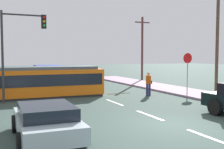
{
  "coord_description": "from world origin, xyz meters",
  "views": [
    {
      "loc": [
        -6.95,
        -9.24,
        2.86
      ],
      "look_at": [
        0.82,
        8.2,
        1.54
      ],
      "focal_mm": 44.89,
      "sensor_mm": 36.0,
      "label": 1
    }
  ],
  "objects_px": {
    "city_bus": "(50,73)",
    "parked_sedan_near": "(46,121)",
    "traffic_light_mast": "(20,40)",
    "streetcar_tram": "(45,81)",
    "utility_pole_near": "(217,32)",
    "parked_sedan_far": "(10,78)",
    "utility_pole_mid": "(142,47)",
    "pedestrian_crossing": "(148,82)",
    "stop_sign": "(188,64)",
    "parked_sedan_mid": "(12,84)"
  },
  "relations": [
    {
      "from": "stop_sign",
      "to": "utility_pole_near",
      "type": "relative_size",
      "value": 0.33
    },
    {
      "from": "utility_pole_near",
      "to": "parked_sedan_mid",
      "type": "bearing_deg",
      "value": 154.09
    },
    {
      "from": "utility_pole_mid",
      "to": "stop_sign",
      "type": "bearing_deg",
      "value": -102.04
    },
    {
      "from": "parked_sedan_mid",
      "to": "stop_sign",
      "type": "relative_size",
      "value": 1.55
    },
    {
      "from": "parked_sedan_near",
      "to": "traffic_light_mast",
      "type": "xyz_separation_m",
      "value": [
        0.02,
        8.14,
        3.17
      ]
    },
    {
      "from": "city_bus",
      "to": "parked_sedan_mid",
      "type": "xyz_separation_m",
      "value": [
        -3.94,
        -4.89,
        -0.41
      ]
    },
    {
      "from": "streetcar_tram",
      "to": "city_bus",
      "type": "xyz_separation_m",
      "value": [
        2.09,
        8.85,
        -0.04
      ]
    },
    {
      "from": "parked_sedan_mid",
      "to": "city_bus",
      "type": "bearing_deg",
      "value": 51.13
    },
    {
      "from": "parked_sedan_mid",
      "to": "parked_sedan_near",
      "type": "bearing_deg",
      "value": -89.82
    },
    {
      "from": "city_bus",
      "to": "parked_sedan_far",
      "type": "distance_m",
      "value": 3.78
    },
    {
      "from": "parked_sedan_near",
      "to": "utility_pole_near",
      "type": "relative_size",
      "value": 0.47
    },
    {
      "from": "pedestrian_crossing",
      "to": "parked_sedan_near",
      "type": "height_order",
      "value": "pedestrian_crossing"
    },
    {
      "from": "pedestrian_crossing",
      "to": "traffic_light_mast",
      "type": "bearing_deg",
      "value": 174.61
    },
    {
      "from": "pedestrian_crossing",
      "to": "parked_sedan_mid",
      "type": "bearing_deg",
      "value": 143.13
    },
    {
      "from": "traffic_light_mast",
      "to": "city_bus",
      "type": "bearing_deg",
      "value": 69.78
    },
    {
      "from": "streetcar_tram",
      "to": "traffic_light_mast",
      "type": "relative_size",
      "value": 1.42
    },
    {
      "from": "parked_sedan_mid",
      "to": "utility_pole_mid",
      "type": "bearing_deg",
      "value": 15.38
    },
    {
      "from": "parked_sedan_near",
      "to": "parked_sedan_far",
      "type": "bearing_deg",
      "value": 89.29
    },
    {
      "from": "pedestrian_crossing",
      "to": "parked_sedan_far",
      "type": "bearing_deg",
      "value": 124.28
    },
    {
      "from": "parked_sedan_near",
      "to": "traffic_light_mast",
      "type": "relative_size",
      "value": 0.77
    },
    {
      "from": "pedestrian_crossing",
      "to": "stop_sign",
      "type": "bearing_deg",
      "value": -4.1
    },
    {
      "from": "city_bus",
      "to": "parked_sedan_mid",
      "type": "relative_size",
      "value": 1.25
    },
    {
      "from": "traffic_light_mast",
      "to": "stop_sign",
      "type": "bearing_deg",
      "value": -5.04
    },
    {
      "from": "utility_pole_mid",
      "to": "city_bus",
      "type": "bearing_deg",
      "value": 174.17
    },
    {
      "from": "parked_sedan_far",
      "to": "utility_pole_mid",
      "type": "bearing_deg",
      "value": -7.79
    },
    {
      "from": "streetcar_tram",
      "to": "parked_sedan_near",
      "type": "height_order",
      "value": "streetcar_tram"
    },
    {
      "from": "parked_sedan_far",
      "to": "utility_pole_near",
      "type": "bearing_deg",
      "value": -42.12
    },
    {
      "from": "city_bus",
      "to": "pedestrian_crossing",
      "type": "relative_size",
      "value": 3.33
    },
    {
      "from": "streetcar_tram",
      "to": "utility_pole_near",
      "type": "distance_m",
      "value": 13.31
    },
    {
      "from": "streetcar_tram",
      "to": "utility_pole_near",
      "type": "height_order",
      "value": "utility_pole_near"
    },
    {
      "from": "streetcar_tram",
      "to": "parked_sedan_mid",
      "type": "height_order",
      "value": "streetcar_tram"
    },
    {
      "from": "streetcar_tram",
      "to": "utility_pole_near",
      "type": "bearing_deg",
      "value": -13.52
    },
    {
      "from": "city_bus",
      "to": "utility_pole_near",
      "type": "relative_size",
      "value": 0.63
    },
    {
      "from": "parked_sedan_mid",
      "to": "stop_sign",
      "type": "bearing_deg",
      "value": -29.49
    },
    {
      "from": "pedestrian_crossing",
      "to": "parked_sedan_near",
      "type": "xyz_separation_m",
      "value": [
        -8.54,
        -7.33,
        -0.32
      ]
    },
    {
      "from": "streetcar_tram",
      "to": "parked_sedan_near",
      "type": "bearing_deg",
      "value": -100.48
    },
    {
      "from": "pedestrian_crossing",
      "to": "utility_pole_near",
      "type": "height_order",
      "value": "utility_pole_near"
    },
    {
      "from": "parked_sedan_far",
      "to": "traffic_light_mast",
      "type": "distance_m",
      "value": 11.81
    },
    {
      "from": "city_bus",
      "to": "utility_pole_mid",
      "type": "height_order",
      "value": "utility_pole_mid"
    },
    {
      "from": "streetcar_tram",
      "to": "parked_sedan_mid",
      "type": "xyz_separation_m",
      "value": [
        -1.86,
        3.96,
        -0.46
      ]
    },
    {
      "from": "parked_sedan_far",
      "to": "utility_pole_mid",
      "type": "relative_size",
      "value": 0.6
    },
    {
      "from": "utility_pole_near",
      "to": "utility_pole_mid",
      "type": "bearing_deg",
      "value": 91.57
    },
    {
      "from": "traffic_light_mast",
      "to": "streetcar_tram",
      "type": "bearing_deg",
      "value": 43.03
    },
    {
      "from": "parked_sedan_near",
      "to": "stop_sign",
      "type": "relative_size",
      "value": 1.46
    },
    {
      "from": "stop_sign",
      "to": "traffic_light_mast",
      "type": "distance_m",
      "value": 11.88
    },
    {
      "from": "streetcar_tram",
      "to": "parked_sedan_far",
      "type": "relative_size",
      "value": 1.83
    },
    {
      "from": "parked_sedan_mid",
      "to": "utility_pole_near",
      "type": "height_order",
      "value": "utility_pole_near"
    },
    {
      "from": "city_bus",
      "to": "parked_sedan_near",
      "type": "height_order",
      "value": "city_bus"
    },
    {
      "from": "parked_sedan_near",
      "to": "parked_sedan_far",
      "type": "distance_m",
      "value": 19.51
    },
    {
      "from": "pedestrian_crossing",
      "to": "parked_sedan_far",
      "type": "distance_m",
      "value": 14.74
    }
  ]
}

